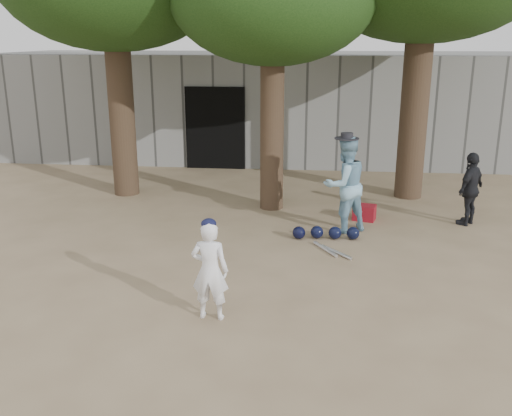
# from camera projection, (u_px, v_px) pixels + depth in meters

# --- Properties ---
(ground) EXTENTS (70.00, 70.00, 0.00)m
(ground) POSITION_uv_depth(u_px,v_px,m) (207.00, 291.00, 8.11)
(ground) COLOR #937C5E
(ground) RESTS_ON ground
(boy_player) EXTENTS (0.49, 0.34, 1.30)m
(boy_player) POSITION_uv_depth(u_px,v_px,m) (210.00, 271.00, 7.15)
(boy_player) COLOR white
(boy_player) RESTS_ON ground
(spectator_blue) EXTENTS (1.08, 1.01, 1.76)m
(spectator_blue) POSITION_uv_depth(u_px,v_px,m) (345.00, 185.00, 10.37)
(spectator_blue) COLOR #87B8D1
(spectator_blue) RESTS_ON ground
(spectator_dark) EXTENTS (0.79, 0.85, 1.40)m
(spectator_dark) POSITION_uv_depth(u_px,v_px,m) (470.00, 189.00, 10.79)
(spectator_dark) COLOR black
(spectator_dark) RESTS_ON ground
(red_bag) EXTENTS (0.49, 0.42, 0.30)m
(red_bag) POSITION_uv_depth(u_px,v_px,m) (364.00, 212.00, 11.21)
(red_bag) COLOR maroon
(red_bag) RESTS_ON ground
(back_building) EXTENTS (16.00, 5.24, 3.00)m
(back_building) POSITION_uv_depth(u_px,v_px,m) (267.00, 103.00, 17.52)
(back_building) COLOR gray
(back_building) RESTS_ON ground
(helmet_row) EXTENTS (1.19, 0.30, 0.23)m
(helmet_row) POSITION_uv_depth(u_px,v_px,m) (326.00, 233.00, 10.16)
(helmet_row) COLOR black
(helmet_row) RESTS_ON ground
(bat_pile) EXTENTS (0.64, 0.74, 0.06)m
(bat_pile) POSITION_uv_depth(u_px,v_px,m) (331.00, 251.00, 9.55)
(bat_pile) COLOR silver
(bat_pile) RESTS_ON ground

